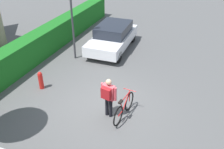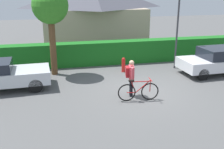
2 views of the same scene
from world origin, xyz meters
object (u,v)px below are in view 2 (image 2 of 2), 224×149
tree_kerbside (50,8)px  street_lamp (178,19)px  bicycle (138,91)px  fire_hydrant (123,65)px  parked_car_near (0,75)px  parked_car_far (219,60)px  person_rider (131,75)px

tree_kerbside → street_lamp: bearing=-3.2°
bicycle → fire_hydrant: 3.96m
parked_car_near → fire_hydrant: size_ratio=5.20×
parked_car_near → parked_car_far: size_ratio=1.03×
parked_car_far → fire_hydrant: parked_car_far is taller
street_lamp → fire_hydrant: bearing=-179.1°
parked_car_far → fire_hydrant: 5.10m
parked_car_near → street_lamp: bearing=8.7°
parked_car_far → street_lamp: bearing=142.8°
street_lamp → tree_kerbside: 6.80m
bicycle → person_rider: 0.79m
parked_car_far → street_lamp: (-1.84, 1.40, 2.07)m
street_lamp → tree_kerbside: size_ratio=0.97×
bicycle → person_rider: person_rider is taller
parked_car_far → tree_kerbside: (-8.60, 1.77, 2.73)m
parked_car_near → tree_kerbside: size_ratio=0.94×
parked_car_far → parked_car_near: bearing=-180.0°
parked_car_near → parked_car_far: 11.04m
person_rider → fire_hydrant: (0.61, 3.39, -0.54)m
street_lamp → fire_hydrant: street_lamp is taller
parked_car_near → fire_hydrant: bearing=12.5°
parked_car_near → parked_car_far: (11.04, 0.01, 0.04)m
parked_car_far → person_rider: (-5.52, -2.04, 0.22)m
bicycle → tree_kerbside: 6.25m
parked_car_far → bicycle: size_ratio=2.41×
parked_car_far → tree_kerbside: 9.20m
bicycle → fire_hydrant: bicycle is taller
parked_car_near → street_lamp: (9.19, 1.41, 2.11)m
parked_car_near → person_rider: 5.89m
street_lamp → parked_car_near: bearing=-171.3°
parked_car_far → person_rider: 5.89m
parked_car_near → street_lamp: street_lamp is taller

